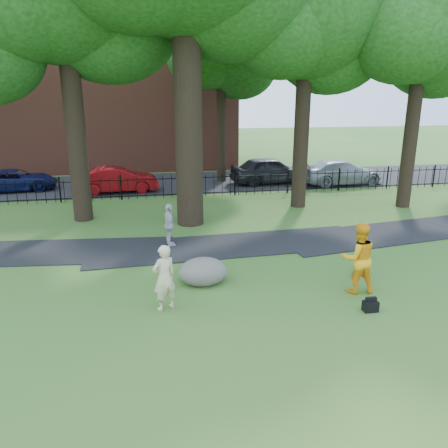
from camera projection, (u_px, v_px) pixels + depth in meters
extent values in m
plane|color=#2E6A25|center=(220.00, 295.00, 11.85)|extent=(120.00, 120.00, 0.00)
cube|color=black|center=(228.00, 246.00, 15.70)|extent=(36.07, 3.85, 0.03)
cube|color=black|center=(174.00, 183.00, 26.92)|extent=(80.00, 7.00, 0.02)
cube|color=black|center=(179.00, 178.00, 22.86)|extent=(44.00, 0.04, 0.04)
cube|color=black|center=(180.00, 194.00, 23.10)|extent=(44.00, 0.04, 0.04)
cube|color=brown|center=(108.00, 84.00, 32.02)|extent=(18.00, 8.00, 12.00)
cylinder|color=black|center=(188.00, 94.00, 16.95)|extent=(1.10, 1.10, 10.50)
cylinder|color=black|center=(74.00, 112.00, 17.75)|extent=(0.80, 0.80, 9.10)
ellipsoid|color=#13380F|center=(110.00, 23.00, 17.89)|extent=(5.76, 5.76, 4.90)
cylinder|color=black|center=(302.00, 118.00, 20.12)|extent=(0.70, 0.70, 8.40)
ellipsoid|color=#13380F|center=(307.00, 12.00, 18.86)|extent=(6.60, 6.60, 5.61)
ellipsoid|color=#13380F|center=(330.00, 45.00, 20.25)|extent=(5.28, 5.28, 4.49)
ellipsoid|color=#13380F|center=(282.00, 27.00, 18.21)|extent=(4.95, 4.95, 4.21)
cylinder|color=black|center=(412.00, 122.00, 20.13)|extent=(0.64, 0.64, 8.05)
ellipsoid|color=#13380F|center=(424.00, 21.00, 18.92)|extent=(6.20, 6.20, 5.27)
ellipsoid|color=#13380F|center=(438.00, 52.00, 20.23)|extent=(4.96, 4.96, 4.22)
ellipsoid|color=#13380F|center=(405.00, 36.00, 18.31)|extent=(4.65, 4.65, 3.95)
imported|color=beige|center=(164.00, 278.00, 10.86)|extent=(0.74, 0.64, 1.71)
imported|color=#FFA715|center=(358.00, 258.00, 11.81)|extent=(1.02, 0.83, 1.97)
imported|color=#B5B5BA|center=(169.00, 225.00, 15.48)|extent=(0.47, 0.95, 1.56)
ellipsoid|color=slate|center=(203.00, 270.00, 12.50)|extent=(1.60, 1.35, 0.82)
cube|color=black|center=(370.00, 306.00, 10.93)|extent=(0.37, 0.23, 0.27)
cube|color=maroon|center=(361.00, 271.00, 13.10)|extent=(0.46, 0.38, 0.27)
imported|color=maroon|center=(118.00, 180.00, 24.13)|extent=(4.45, 1.81, 1.43)
imported|color=#0D1443|center=(16.00, 180.00, 24.55)|extent=(4.59, 2.52, 1.22)
imported|color=black|center=(270.00, 170.00, 26.54)|extent=(4.93, 2.30, 1.63)
imported|color=#9C9EA4|center=(341.00, 172.00, 26.31)|extent=(5.10, 2.27, 1.45)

